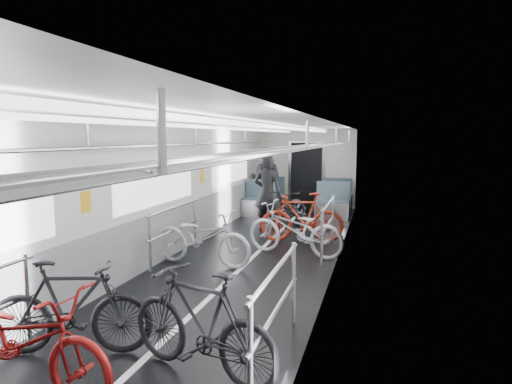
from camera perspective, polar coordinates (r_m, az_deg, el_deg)
car_shell at (r=9.16m, az=1.30°, el=0.28°), size 3.02×14.01×2.41m
bike_left_near at (r=4.49m, az=-27.18°, el=-16.19°), size 1.87×0.77×0.96m
bike_left_mid at (r=5.05m, az=-22.09°, el=-13.22°), size 1.68×0.91×0.97m
bike_left_far at (r=7.86m, az=-6.73°, el=-5.67°), size 1.89×0.87×0.96m
bike_right_near at (r=4.33m, az=-6.86°, el=-15.87°), size 1.76×0.99×1.02m
bike_right_mid at (r=8.44m, az=4.82°, el=-4.64°), size 1.99×1.09×0.99m
bike_right_far at (r=9.53m, az=5.74°, el=-3.18°), size 1.79×0.80×1.04m
bike_aisle at (r=10.46m, az=4.57°, el=-2.39°), size 0.92×1.96×0.99m
person_standing at (r=10.63m, az=1.44°, el=-0.12°), size 0.66×0.44×1.77m
person_seated at (r=13.39m, az=1.30°, el=1.59°), size 0.99×0.82×1.88m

